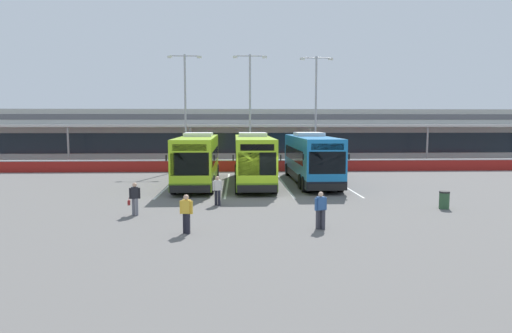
{
  "coord_description": "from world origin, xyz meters",
  "views": [
    {
      "loc": [
        -1.27,
        -26.62,
        4.55
      ],
      "look_at": [
        -0.09,
        3.0,
        1.6
      ],
      "focal_mm": 31.17,
      "sensor_mm": 36.0,
      "label": 1
    }
  ],
  "objects_px": {
    "pedestrian_near_bin": "(321,209)",
    "lamp_post_centre": "(250,104)",
    "litter_bin": "(444,200)",
    "lamp_post_west": "(185,104)",
    "pedestrian_with_handbag": "(134,198)",
    "lamp_post_east": "(316,105)",
    "coach_bus_left_centre": "(253,160)",
    "pedestrian_in_dark_coat": "(217,190)",
    "coach_bus_centre": "(311,159)",
    "pedestrian_child": "(186,213)",
    "coach_bus_leftmost": "(198,160)"
  },
  "relations": [
    {
      "from": "pedestrian_near_bin",
      "to": "lamp_post_centre",
      "type": "bearing_deg",
      "value": 95.49
    },
    {
      "from": "pedestrian_near_bin",
      "to": "litter_bin",
      "type": "xyz_separation_m",
      "value": [
        7.38,
        4.23,
        -0.41
      ]
    },
    {
      "from": "lamp_post_west",
      "to": "pedestrian_near_bin",
      "type": "bearing_deg",
      "value": -70.88
    },
    {
      "from": "pedestrian_near_bin",
      "to": "lamp_post_centre",
      "type": "xyz_separation_m",
      "value": [
        -2.36,
        24.53,
        5.42
      ]
    },
    {
      "from": "pedestrian_with_handbag",
      "to": "lamp_post_east",
      "type": "bearing_deg",
      "value": 60.18
    },
    {
      "from": "coach_bus_left_centre",
      "to": "lamp_post_east",
      "type": "distance_m",
      "value": 13.93
    },
    {
      "from": "lamp_post_centre",
      "to": "lamp_post_east",
      "type": "distance_m",
      "value": 6.63
    },
    {
      "from": "pedestrian_near_bin",
      "to": "lamp_post_west",
      "type": "bearing_deg",
      "value": 109.12
    },
    {
      "from": "pedestrian_in_dark_coat",
      "to": "lamp_post_east",
      "type": "height_order",
      "value": "lamp_post_east"
    },
    {
      "from": "litter_bin",
      "to": "coach_bus_centre",
      "type": "bearing_deg",
      "value": 117.34
    },
    {
      "from": "pedestrian_near_bin",
      "to": "lamp_post_centre",
      "type": "relative_size",
      "value": 0.15
    },
    {
      "from": "coach_bus_left_centre",
      "to": "lamp_post_centre",
      "type": "bearing_deg",
      "value": 89.69
    },
    {
      "from": "pedestrian_child",
      "to": "lamp_post_centre",
      "type": "relative_size",
      "value": 0.15
    },
    {
      "from": "lamp_post_west",
      "to": "litter_bin",
      "type": "relative_size",
      "value": 11.83
    },
    {
      "from": "pedestrian_child",
      "to": "coach_bus_leftmost",
      "type": "bearing_deg",
      "value": 93.29
    },
    {
      "from": "pedestrian_child",
      "to": "lamp_post_west",
      "type": "distance_m",
      "value": 26.02
    },
    {
      "from": "coach_bus_centre",
      "to": "pedestrian_with_handbag",
      "type": "bearing_deg",
      "value": -132.61
    },
    {
      "from": "pedestrian_with_handbag",
      "to": "lamp_post_east",
      "type": "xyz_separation_m",
      "value": [
        12.8,
        22.33,
        5.43
      ]
    },
    {
      "from": "lamp_post_west",
      "to": "lamp_post_centre",
      "type": "relative_size",
      "value": 1.0
    },
    {
      "from": "pedestrian_near_bin",
      "to": "litter_bin",
      "type": "bearing_deg",
      "value": 29.84
    },
    {
      "from": "coach_bus_centre",
      "to": "lamp_post_east",
      "type": "relative_size",
      "value": 1.11
    },
    {
      "from": "pedestrian_in_dark_coat",
      "to": "lamp_post_centre",
      "type": "bearing_deg",
      "value": 83.07
    },
    {
      "from": "coach_bus_leftmost",
      "to": "pedestrian_with_handbag",
      "type": "relative_size",
      "value": 7.51
    },
    {
      "from": "lamp_post_centre",
      "to": "pedestrian_in_dark_coat",
      "type": "bearing_deg",
      "value": -96.93
    },
    {
      "from": "pedestrian_in_dark_coat",
      "to": "litter_bin",
      "type": "distance_m",
      "value": 12.12
    },
    {
      "from": "lamp_post_centre",
      "to": "litter_bin",
      "type": "xyz_separation_m",
      "value": [
        9.74,
        -20.3,
        -5.82
      ]
    },
    {
      "from": "coach_bus_centre",
      "to": "pedestrian_child",
      "type": "relative_size",
      "value": 7.51
    },
    {
      "from": "lamp_post_west",
      "to": "lamp_post_east",
      "type": "height_order",
      "value": "same"
    },
    {
      "from": "lamp_post_west",
      "to": "litter_bin",
      "type": "bearing_deg",
      "value": -52.13
    },
    {
      "from": "lamp_post_east",
      "to": "litter_bin",
      "type": "height_order",
      "value": "lamp_post_east"
    },
    {
      "from": "coach_bus_leftmost",
      "to": "lamp_post_west",
      "type": "relative_size",
      "value": 1.11
    },
    {
      "from": "lamp_post_west",
      "to": "lamp_post_east",
      "type": "relative_size",
      "value": 1.0
    },
    {
      "from": "pedestrian_with_handbag",
      "to": "lamp_post_west",
      "type": "distance_m",
      "value": 22.2
    },
    {
      "from": "coach_bus_centre",
      "to": "pedestrian_child",
      "type": "bearing_deg",
      "value": -116.5
    },
    {
      "from": "coach_bus_leftmost",
      "to": "pedestrian_child",
      "type": "distance_m",
      "value": 14.78
    },
    {
      "from": "coach_bus_left_centre",
      "to": "coach_bus_centre",
      "type": "relative_size",
      "value": 1.0
    },
    {
      "from": "coach_bus_centre",
      "to": "pedestrian_in_dark_coat",
      "type": "relative_size",
      "value": 7.51
    },
    {
      "from": "lamp_post_east",
      "to": "litter_bin",
      "type": "xyz_separation_m",
      "value": [
        3.18,
        -21.32,
        -5.82
      ]
    },
    {
      "from": "coach_bus_leftmost",
      "to": "pedestrian_in_dark_coat",
      "type": "height_order",
      "value": "coach_bus_leftmost"
    },
    {
      "from": "coach_bus_leftmost",
      "to": "coach_bus_centre",
      "type": "xyz_separation_m",
      "value": [
        8.44,
        0.51,
        0.0
      ]
    },
    {
      "from": "pedestrian_with_handbag",
      "to": "pedestrian_in_dark_coat",
      "type": "distance_m",
      "value": 4.65
    },
    {
      "from": "coach_bus_left_centre",
      "to": "litter_bin",
      "type": "height_order",
      "value": "coach_bus_left_centre"
    },
    {
      "from": "pedestrian_child",
      "to": "coach_bus_left_centre",
      "type": "bearing_deg",
      "value": 77.61
    },
    {
      "from": "lamp_post_centre",
      "to": "lamp_post_east",
      "type": "height_order",
      "value": "same"
    },
    {
      "from": "lamp_post_centre",
      "to": "pedestrian_child",
      "type": "bearing_deg",
      "value": -97.45
    },
    {
      "from": "coach_bus_left_centre",
      "to": "coach_bus_centre",
      "type": "distance_m",
      "value": 4.41
    },
    {
      "from": "pedestrian_with_handbag",
      "to": "litter_bin",
      "type": "height_order",
      "value": "pedestrian_with_handbag"
    },
    {
      "from": "coach_bus_leftmost",
      "to": "lamp_post_east",
      "type": "relative_size",
      "value": 1.11
    },
    {
      "from": "pedestrian_in_dark_coat",
      "to": "pedestrian_child",
      "type": "bearing_deg",
      "value": -99.02
    },
    {
      "from": "pedestrian_with_handbag",
      "to": "lamp_post_west",
      "type": "xyz_separation_m",
      "value": [
        0.03,
        21.53,
        5.43
      ]
    }
  ]
}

